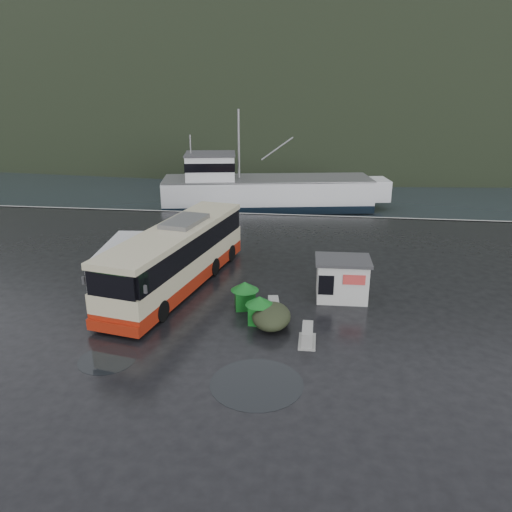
# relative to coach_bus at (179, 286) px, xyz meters

# --- Properties ---
(ground) EXTENTS (160.00, 160.00, 0.00)m
(ground) POSITION_rel_coach_bus_xyz_m (1.93, -2.66, 0.00)
(ground) COLOR black
(ground) RESTS_ON ground
(harbor_water) EXTENTS (300.00, 180.00, 0.02)m
(harbor_water) POSITION_rel_coach_bus_xyz_m (1.93, 107.34, 0.00)
(harbor_water) COLOR black
(harbor_water) RESTS_ON ground
(quay_edge) EXTENTS (160.00, 0.60, 1.50)m
(quay_edge) POSITION_rel_coach_bus_xyz_m (1.93, 17.34, 0.00)
(quay_edge) COLOR #999993
(quay_edge) RESTS_ON ground
(headland) EXTENTS (780.00, 540.00, 570.00)m
(headland) POSITION_rel_coach_bus_xyz_m (11.93, 247.34, 0.00)
(headland) COLOR black
(headland) RESTS_ON ground
(coach_bus) EXTENTS (5.99, 13.91, 3.83)m
(coach_bus) POSITION_rel_coach_bus_xyz_m (0.00, 0.00, 0.00)
(coach_bus) COLOR beige
(coach_bus) RESTS_ON ground
(white_van) EXTENTS (2.76, 6.54, 2.66)m
(white_van) POSITION_rel_coach_bus_xyz_m (-3.04, -0.72, 0.00)
(white_van) COLOR silver
(white_van) RESTS_ON ground
(waste_bin_left) EXTENTS (1.09, 1.09, 1.43)m
(waste_bin_left) POSITION_rel_coach_bus_xyz_m (5.28, -4.17, 0.00)
(waste_bin_left) COLOR #11631B
(waste_bin_left) RESTS_ON ground
(waste_bin_right) EXTENTS (1.28, 1.28, 1.49)m
(waste_bin_right) POSITION_rel_coach_bus_xyz_m (4.31, -2.55, 0.00)
(waste_bin_right) COLOR #11631B
(waste_bin_right) RESTS_ON ground
(dome_tent) EXTENTS (2.03, 2.76, 1.05)m
(dome_tent) POSITION_rel_coach_bus_xyz_m (5.91, -4.46, 0.00)
(dome_tent) COLOR #2A311D
(dome_tent) RESTS_ON ground
(ticket_kiosk) EXTENTS (3.05, 2.34, 2.34)m
(ticket_kiosk) POSITION_rel_coach_bus_xyz_m (9.45, -0.68, 0.00)
(ticket_kiosk) COLOR silver
(ticket_kiosk) RESTS_ON ground
(jersey_barrier_a) EXTENTS (1.08, 1.79, 0.84)m
(jersey_barrier_a) POSITION_rel_coach_bus_xyz_m (5.93, -3.39, 0.00)
(jersey_barrier_a) COLOR #999993
(jersey_barrier_a) RESTS_ON ground
(jersey_barrier_b) EXTENTS (0.80, 1.58, 0.79)m
(jersey_barrier_b) POSITION_rel_coach_bus_xyz_m (7.71, -5.93, 0.00)
(jersey_barrier_b) COLOR #999993
(jersey_barrier_b) RESTS_ON ground
(fishing_trawler) EXTENTS (26.16, 9.95, 10.23)m
(fishing_trawler) POSITION_rel_coach_bus_xyz_m (2.72, 25.10, 0.00)
(fishing_trawler) COLOR silver
(fishing_trawler) RESTS_ON ground
(puddles) EXTENTS (9.83, 4.17, 0.01)m
(puddles) POSITION_rel_coach_bus_xyz_m (3.74, -9.21, 0.01)
(puddles) COLOR black
(puddles) RESTS_ON ground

